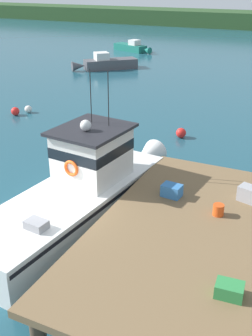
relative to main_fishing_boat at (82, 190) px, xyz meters
name	(u,v)px	position (x,y,z in m)	size (l,w,h in m)	color
ground_plane	(59,230)	(-0.26, -1.09, -1.01)	(200.00, 200.00, 0.00)	#1E4C5B
dock	(207,239)	(4.54, -1.09, 0.07)	(6.00, 9.00, 1.20)	#4C3D2D
main_fishing_boat	(82,190)	(0.00, 0.00, 0.00)	(3.41, 9.94, 4.80)	white
crate_stack_mid_dock	(172,191)	(2.94, 0.54, 0.39)	(0.60, 0.44, 0.39)	#3370B2
crate_single_far	(229,290)	(5.59, -3.18, 0.35)	(0.60, 0.44, 0.32)	#2D8442
crate_stack_near_edge	(249,194)	(5.18, 1.27, 0.43)	(0.60, 0.44, 0.48)	#9E9EA3
bait_bucket	(218,210)	(4.55, 0.04, 0.36)	(0.32, 0.32, 0.34)	#E04C19
moored_boat_mid_harbor	(106,63)	(-10.89, 22.32, -0.50)	(4.98, 4.84, 1.47)	#4C4C51
moored_boat_near_channel	(132,47)	(-12.78, 32.01, -0.58)	(4.96, 2.64, 1.25)	#196B5B
mooring_buoy_inshore	(101,63)	(-12.27, 23.92, -0.81)	(0.39, 0.39, 0.39)	#EA5B19
mooring_buoy_spare_mooring	(15,111)	(-9.45, 8.10, -0.76)	(0.49, 0.49, 0.49)	red
mooring_buoy_channel_marker	(28,109)	(-9.09, 8.85, -0.79)	(0.44, 0.44, 0.44)	silver
mooring_buoy_outer	(181,133)	(0.59, 8.71, -0.75)	(0.51, 0.51, 0.51)	red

